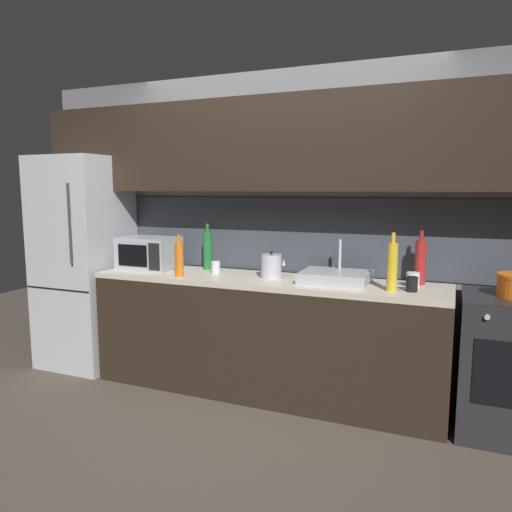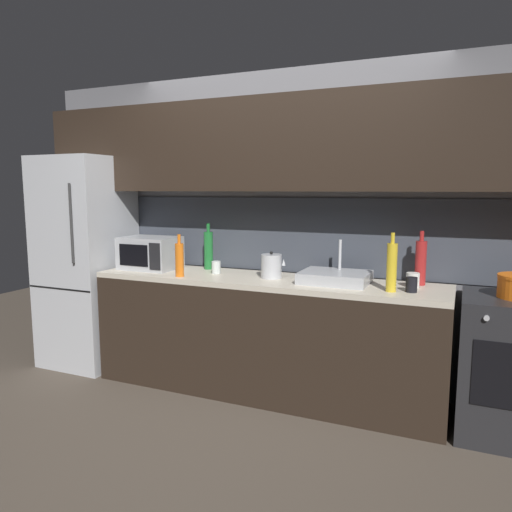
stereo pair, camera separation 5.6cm
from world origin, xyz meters
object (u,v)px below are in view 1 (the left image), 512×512
object	(u,v)px
wine_bottle_green	(208,250)
mug_white	(413,280)
refrigerator	(84,262)
kettle	(271,266)
mug_dark	(412,284)
wine_bottle_red	(420,262)
wine_bottle_yellow	(392,266)
wine_bottle_orange	(179,259)
microwave	(149,253)
oven_range	(509,366)
mug_clear	(216,267)

from	to	relation	value
wine_bottle_green	mug_white	distance (m)	1.66
refrigerator	kettle	world-z (taller)	refrigerator
wine_bottle_green	mug_dark	world-z (taller)	wine_bottle_green
wine_bottle_red	mug_dark	xyz separation A→B (m)	(-0.03, -0.28, -0.11)
wine_bottle_yellow	refrigerator	bearing A→B (deg)	177.44
kettle	wine_bottle_green	distance (m)	0.66
kettle	wine_bottle_red	xyz separation A→B (m)	(1.06, 0.17, 0.07)
wine_bottle_orange	mug_dark	bearing A→B (deg)	3.76
microwave	wine_bottle_yellow	distance (m)	2.00
oven_range	wine_bottle_orange	xyz separation A→B (m)	(-2.30, -0.19, 0.58)
oven_range	wine_bottle_green	xyz separation A→B (m)	(-2.27, 0.20, 0.61)
kettle	wine_bottle_yellow	bearing A→B (deg)	-9.29
wine_bottle_red	mug_white	size ratio (longest dim) A/B	3.79
mug_clear	wine_bottle_orange	bearing A→B (deg)	-130.96
refrigerator	mug_white	bearing A→B (deg)	1.72
mug_white	mug_clear	bearing A→B (deg)	-177.94
mug_dark	mug_clear	bearing A→B (deg)	175.64
refrigerator	microwave	size ratio (longest dim) A/B	4.01
refrigerator	mug_dark	distance (m)	2.80
kettle	mug_clear	size ratio (longest dim) A/B	2.04
wine_bottle_green	mug_dark	bearing A→B (deg)	-9.73
microwave	mug_dark	xyz separation A→B (m)	(2.12, -0.10, -0.09)
oven_range	mug_clear	world-z (taller)	mug_clear
microwave	mug_white	distance (m)	2.12
wine_bottle_red	mug_dark	world-z (taller)	wine_bottle_red
wine_bottle_red	microwave	bearing A→B (deg)	-175.30
microwave	oven_range	bearing A→B (deg)	-0.41
oven_range	kettle	distance (m)	1.72
microwave	refrigerator	bearing A→B (deg)	-178.45
wine_bottle_green	wine_bottle_red	world-z (taller)	wine_bottle_green
wine_bottle_yellow	mug_clear	world-z (taller)	wine_bottle_yellow
refrigerator	oven_range	distance (m)	3.44
oven_range	wine_bottle_orange	bearing A→B (deg)	-175.17
wine_bottle_yellow	mug_dark	xyz separation A→B (m)	(0.12, 0.04, -0.12)
wine_bottle_red	mug_white	xyz separation A→B (m)	(-0.04, -0.11, -0.11)
oven_range	wine_bottle_yellow	size ratio (longest dim) A/B	2.32
wine_bottle_orange	mug_white	size ratio (longest dim) A/B	3.24
mug_white	wine_bottle_green	bearing A→B (deg)	175.96
wine_bottle_orange	mug_clear	distance (m)	0.31
mug_dark	mug_clear	xyz separation A→B (m)	(-1.50, 0.11, 0.00)
wine_bottle_orange	mug_clear	xyz separation A→B (m)	(0.20, 0.23, -0.08)
kettle	mug_white	bearing A→B (deg)	3.15
wine_bottle_orange	wine_bottle_red	size ratio (longest dim) A/B	0.86
wine_bottle_green	mug_white	size ratio (longest dim) A/B	3.83
wine_bottle_red	wine_bottle_yellow	xyz separation A→B (m)	(-0.15, -0.32, 0.00)
mug_dark	mug_clear	size ratio (longest dim) A/B	0.99
refrigerator	mug_clear	bearing A→B (deg)	1.32
mug_white	kettle	bearing A→B (deg)	-176.85
wine_bottle_red	oven_range	bearing A→B (deg)	-18.77
microwave	mug_white	bearing A→B (deg)	1.77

